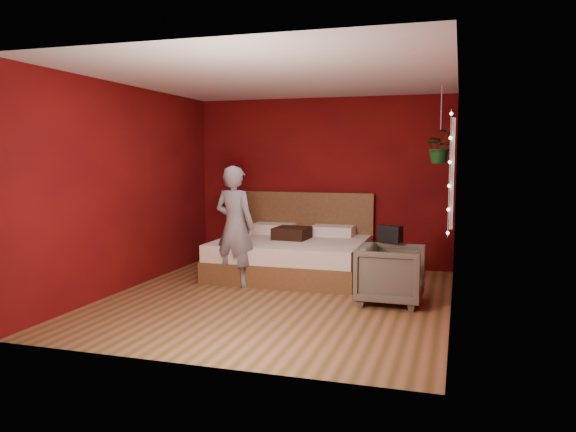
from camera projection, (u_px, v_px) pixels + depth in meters
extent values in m
plane|color=#99643D|center=(277.00, 299.00, 6.72)|extent=(4.50, 4.50, 0.00)
cube|color=maroon|center=(322.00, 182.00, 8.74)|extent=(4.00, 0.02, 2.60)
cube|color=maroon|center=(188.00, 207.00, 4.44)|extent=(4.00, 0.02, 2.60)
cube|color=maroon|center=(128.00, 188.00, 7.17)|extent=(0.02, 4.50, 2.60)
cube|color=maroon|center=(455.00, 194.00, 6.00)|extent=(0.02, 4.50, 2.60)
cube|color=silver|center=(277.00, 77.00, 6.45)|extent=(4.00, 4.50, 0.02)
cube|color=white|center=(453.00, 173.00, 6.85)|extent=(0.04, 0.97, 1.27)
cube|color=black|center=(452.00, 173.00, 6.85)|extent=(0.02, 0.85, 1.15)
cube|color=white|center=(451.00, 173.00, 6.85)|extent=(0.03, 0.05, 1.15)
cube|color=white|center=(451.00, 173.00, 6.85)|extent=(0.03, 0.85, 0.05)
cylinder|color=silver|center=(449.00, 174.00, 6.36)|extent=(0.01, 0.01, 1.45)
sphere|color=#FFF2CC|center=(448.00, 233.00, 6.43)|extent=(0.04, 0.04, 0.04)
sphere|color=#FFF2CC|center=(448.00, 210.00, 6.40)|extent=(0.04, 0.04, 0.04)
sphere|color=#FFF2CC|center=(449.00, 186.00, 6.37)|extent=(0.04, 0.04, 0.04)
sphere|color=#FFF2CC|center=(450.00, 162.00, 6.34)|extent=(0.04, 0.04, 0.04)
sphere|color=#FFF2CC|center=(451.00, 138.00, 6.32)|extent=(0.04, 0.04, 0.04)
sphere|color=#FFF2CC|center=(451.00, 114.00, 6.29)|extent=(0.04, 0.04, 0.04)
cube|color=brown|center=(291.00, 266.00, 8.02)|extent=(2.08, 1.77, 0.29)
cube|color=white|center=(292.00, 248.00, 7.99)|extent=(2.04, 1.74, 0.23)
cube|color=brown|center=(307.00, 229.00, 8.78)|extent=(2.08, 0.08, 1.15)
cube|color=white|center=(274.00, 228.00, 8.67)|extent=(0.62, 0.40, 0.15)
cube|color=white|center=(333.00, 231.00, 8.40)|extent=(0.62, 0.40, 0.15)
imported|color=gray|center=(235.00, 226.00, 7.33)|extent=(0.64, 0.49, 1.58)
imported|color=#5B5A48|center=(391.00, 275.00, 6.48)|extent=(0.76, 0.74, 0.68)
cube|color=black|center=(390.00, 234.00, 6.70)|extent=(0.31, 0.22, 0.20)
cube|color=black|center=(292.00, 233.00, 8.05)|extent=(0.50, 0.50, 0.17)
cylinder|color=silver|center=(441.00, 108.00, 7.22)|extent=(0.01, 0.01, 0.56)
imported|color=#185418|center=(440.00, 147.00, 7.27)|extent=(0.48, 0.44, 0.44)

